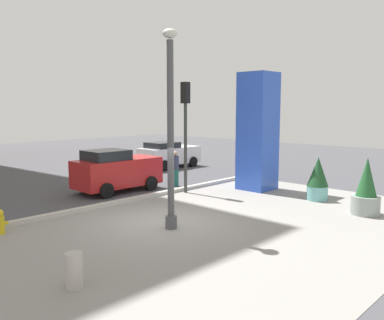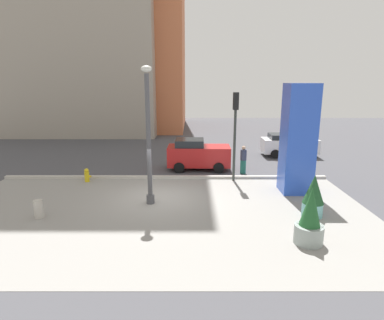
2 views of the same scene
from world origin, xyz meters
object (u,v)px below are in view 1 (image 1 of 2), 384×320
object	(u,v)px
fire_hydrant	(0,222)
car_curb_east	(169,154)
traffic_light_far_side	(185,119)
pedestrian_on_sidewalk	(175,167)
potted_plant_mid_plaza	(318,179)
car_far_lane	(116,171)
concrete_bollard	(74,271)
art_pillar_blue	(258,132)
lamp_post	(171,134)
potted_plant_near_left	(366,191)

from	to	relation	value
fire_hydrant	car_curb_east	world-z (taller)	car_curb_east
traffic_light_far_side	pedestrian_on_sidewalk	size ratio (longest dim) A/B	2.86
potted_plant_mid_plaza	pedestrian_on_sidewalk	world-z (taller)	potted_plant_mid_plaza
fire_hydrant	car_far_lane	size ratio (longest dim) A/B	0.20
concrete_bollard	art_pillar_blue	bearing A→B (deg)	16.05
lamp_post	potted_plant_mid_plaza	size ratio (longest dim) A/B	3.41
lamp_post	potted_plant_mid_plaza	world-z (taller)	lamp_post
concrete_bollard	car_far_lane	size ratio (longest dim) A/B	0.20
potted_plant_mid_plaza	car_far_lane	distance (m)	8.55
traffic_light_far_side	car_far_lane	bearing A→B (deg)	129.00
potted_plant_near_left	car_far_lane	world-z (taller)	potted_plant_near_left
fire_hydrant	car_curb_east	distance (m)	14.24
lamp_post	potted_plant_mid_plaza	xyz separation A→B (m)	(6.72, -1.44, -2.03)
fire_hydrant	car_curb_east	bearing A→B (deg)	26.41
lamp_post	car_curb_east	distance (m)	13.22
concrete_bollard	traffic_light_far_side	bearing A→B (deg)	30.95
concrete_bollard	lamp_post	bearing A→B (deg)	20.58
art_pillar_blue	potted_plant_near_left	xyz separation A→B (m)	(-1.15, -5.32, -1.79)
lamp_post	pedestrian_on_sidewalk	size ratio (longest dim) A/B	3.57
potted_plant_mid_plaza	pedestrian_on_sidewalk	xyz separation A→B (m)	(-1.84, 6.29, 0.05)
pedestrian_on_sidewalk	car_far_lane	bearing A→B (deg)	159.77
fire_hydrant	concrete_bollard	xyz separation A→B (m)	(-0.41, -4.82, 0.01)
lamp_post	potted_plant_near_left	distance (m)	7.17
art_pillar_blue	pedestrian_on_sidewalk	world-z (taller)	art_pillar_blue
art_pillar_blue	fire_hydrant	bearing A→B (deg)	171.56
art_pillar_blue	pedestrian_on_sidewalk	distance (m)	4.18
art_pillar_blue	concrete_bollard	distance (m)	11.87
fire_hydrant	pedestrian_on_sidewalk	distance (m)	8.89
concrete_bollard	pedestrian_on_sidewalk	world-z (taller)	pedestrian_on_sidewalk
traffic_light_far_side	pedestrian_on_sidewalk	distance (m)	2.79
car_curb_east	car_far_lane	distance (m)	7.65
fire_hydrant	potted_plant_mid_plaza	bearing A→B (deg)	-23.83
potted_plant_mid_plaza	car_curb_east	bearing A→B (deg)	78.78
potted_plant_mid_plaza	car_far_lane	size ratio (longest dim) A/B	0.46
fire_hydrant	pedestrian_on_sidewalk	world-z (taller)	pedestrian_on_sidewalk
art_pillar_blue	traffic_light_far_side	distance (m)	3.39
potted_plant_mid_plaza	car_curb_east	world-z (taller)	potted_plant_mid_plaza
potted_plant_mid_plaza	art_pillar_blue	bearing A→B (deg)	85.86
art_pillar_blue	lamp_post	bearing A→B (deg)	-166.84
fire_hydrant	car_far_lane	xyz separation A→B (m)	(6.06, 2.60, 0.57)
concrete_bollard	car_far_lane	xyz separation A→B (m)	(6.47, 7.42, 0.57)
concrete_bollard	fire_hydrant	bearing A→B (deg)	85.11
potted_plant_mid_plaza	car_curb_east	distance (m)	11.21
potted_plant_near_left	potted_plant_mid_plaza	size ratio (longest dim) A/B	1.15
concrete_bollard	car_far_lane	distance (m)	9.87
traffic_light_far_side	car_far_lane	world-z (taller)	traffic_light_far_side
art_pillar_blue	potted_plant_near_left	distance (m)	5.73
concrete_bollard	car_curb_east	bearing A→B (deg)	40.28
potted_plant_near_left	car_curb_east	bearing A→B (deg)	76.78
art_pillar_blue	car_curb_east	size ratio (longest dim) A/B	1.33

